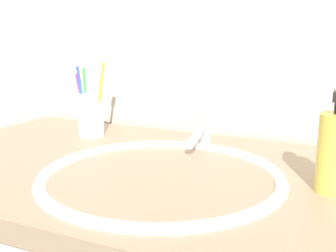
{
  "coord_description": "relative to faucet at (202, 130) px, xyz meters",
  "views": [
    {
      "loc": [
        0.35,
        -0.7,
        1.1
      ],
      "look_at": [
        0.03,
        -0.02,
        0.93
      ],
      "focal_mm": 44.45,
      "sensor_mm": 36.0,
      "label": 1
    }
  ],
  "objects": [
    {
      "name": "toothbrush_green",
      "position": [
        -0.32,
        0.0,
        0.07
      ],
      "size": [
        0.04,
        0.03,
        0.19
      ],
      "color": "green",
      "rests_on": "toothbrush_cup"
    },
    {
      "name": "toothbrush_purple",
      "position": [
        -0.32,
        -0.02,
        0.06
      ],
      "size": [
        0.04,
        0.02,
        0.18
      ],
      "color": "purple",
      "rests_on": "toothbrush_cup"
    },
    {
      "name": "faucet",
      "position": [
        0.0,
        0.0,
        0.0
      ],
      "size": [
        0.02,
        0.14,
        0.09
      ],
      "color": "silver",
      "rests_on": "sink_basin"
    },
    {
      "name": "toothbrush_cup",
      "position": [
        -0.3,
        -0.01,
        0.01
      ],
      "size": [
        0.07,
        0.07,
        0.11
      ],
      "primitive_type": "cylinder",
      "color": "white",
      "rests_on": "vanity_counter"
    },
    {
      "name": "soap_dispenser",
      "position": [
        0.29,
        -0.16,
        0.03
      ],
      "size": [
        0.06,
        0.06,
        0.17
      ],
      "color": "#DBCC4C",
      "rests_on": "vanity_counter"
    },
    {
      "name": "sink_basin",
      "position": [
        -0.0,
        -0.22,
        -0.07
      ],
      "size": [
        0.46,
        0.46,
        0.1
      ],
      "color": "white",
      "rests_on": "vanity_counter"
    },
    {
      "name": "toothbrush_yellow",
      "position": [
        -0.26,
        -0.02,
        0.08
      ],
      "size": [
        0.05,
        0.01,
        0.21
      ],
      "color": "yellow",
      "rests_on": "toothbrush_cup"
    },
    {
      "name": "toothbrush_blue",
      "position": [
        -0.32,
        -0.02,
        0.07
      ],
      "size": [
        0.03,
        0.02,
        0.2
      ],
      "color": "blue",
      "rests_on": "toothbrush_cup"
    }
  ]
}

